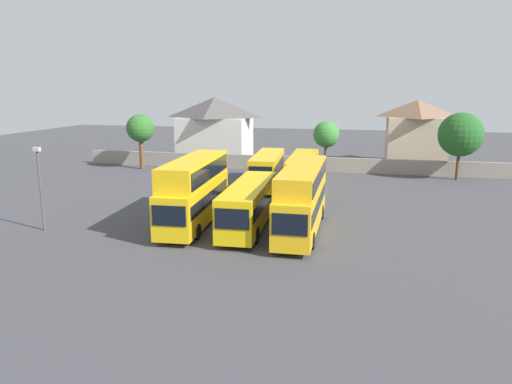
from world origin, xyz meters
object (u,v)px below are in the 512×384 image
(bus_2, at_px, (249,203))
(tree_left_of_lot, at_px, (461,135))
(tree_behind_wall, at_px, (140,129))
(lamp_post_lot_edge, at_px, (40,183))
(house_terrace_left, at_px, (215,128))
(bus_4, at_px, (267,168))
(house_terrace_centre, at_px, (416,133))
(tree_right_of_lot, at_px, (326,135))
(bus_1, at_px, (195,188))
(bus_3, at_px, (302,195))
(bus_5, at_px, (303,169))

(bus_2, height_order, tree_left_of_lot, tree_left_of_lot)
(tree_behind_wall, height_order, lamp_post_lot_edge, tree_behind_wall)
(tree_left_of_lot, xyz_separation_m, tree_behind_wall, (-37.93, -1.00, 0.02))
(tree_left_of_lot, bearing_deg, house_terrace_left, 164.31)
(bus_4, height_order, house_terrace_centre, house_terrace_centre)
(tree_left_of_lot, height_order, lamp_post_lot_edge, tree_left_of_lot)
(tree_behind_wall, height_order, tree_right_of_lot, tree_behind_wall)
(bus_4, bearing_deg, bus_1, -12.88)
(bus_2, height_order, bus_4, bus_4)
(bus_1, height_order, bus_3, bus_1)
(bus_3, height_order, bus_5, bus_3)
(bus_1, xyz_separation_m, tree_left_of_lot, (22.61, 23.46, 2.25))
(house_terrace_centre, bearing_deg, bus_1, -119.81)
(house_terrace_left, distance_m, tree_left_of_lot, 32.45)
(tree_behind_wall, xyz_separation_m, lamp_post_lot_edge, (5.11, -26.30, -1.62))
(bus_2, relative_size, tree_left_of_lot, 1.49)
(bus_3, bearing_deg, lamp_post_lot_edge, -78.37)
(bus_4, bearing_deg, lamp_post_lot_edge, -37.11)
(bus_2, xyz_separation_m, house_terrace_centre, (14.66, 32.77, 2.51))
(house_terrace_centre, relative_size, tree_right_of_lot, 1.43)
(bus_1, xyz_separation_m, tree_behind_wall, (-15.32, 22.46, 2.28))
(tree_behind_wall, bearing_deg, bus_4, -21.14)
(bus_1, bearing_deg, tree_behind_wall, -148.93)
(bus_2, bearing_deg, bus_1, -91.56)
(tree_left_of_lot, xyz_separation_m, lamp_post_lot_edge, (-32.82, -27.30, -1.60))
(bus_2, relative_size, bus_5, 0.95)
(bus_3, distance_m, lamp_post_lot_edge, 18.68)
(bus_1, bearing_deg, house_terrace_left, -168.26)
(tree_right_of_lot, bearing_deg, lamp_post_lot_edge, -119.15)
(tree_left_of_lot, bearing_deg, tree_right_of_lot, 163.39)
(bus_3, relative_size, bus_4, 1.10)
(bus_2, bearing_deg, bus_5, 170.15)
(house_terrace_left, bearing_deg, bus_4, -56.46)
(bus_5, distance_m, tree_behind_wall, 22.80)
(bus_1, distance_m, house_terrace_centre, 37.88)
(bus_4, height_order, lamp_post_lot_edge, lamp_post_lot_edge)
(bus_4, distance_m, bus_5, 3.75)
(bus_3, height_order, bus_4, bus_3)
(bus_5, distance_m, house_terrace_left, 22.49)
(tree_right_of_lot, bearing_deg, house_terrace_left, 165.17)
(bus_2, bearing_deg, house_terrace_left, -160.83)
(bus_3, xyz_separation_m, tree_right_of_lot, (-0.53, 27.91, 1.66))
(bus_1, height_order, house_terrace_centre, house_terrace_centre)
(bus_4, relative_size, house_terrace_centre, 1.25)
(bus_3, xyz_separation_m, house_terrace_centre, (10.77, 32.79, 1.71))
(bus_1, xyz_separation_m, house_terrace_left, (-8.62, 32.23, 1.71))
(tree_left_of_lot, bearing_deg, lamp_post_lot_edge, -140.25)
(bus_4, distance_m, tree_right_of_lot, 13.59)
(bus_2, relative_size, bus_4, 1.04)
(bus_3, bearing_deg, bus_4, -160.42)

